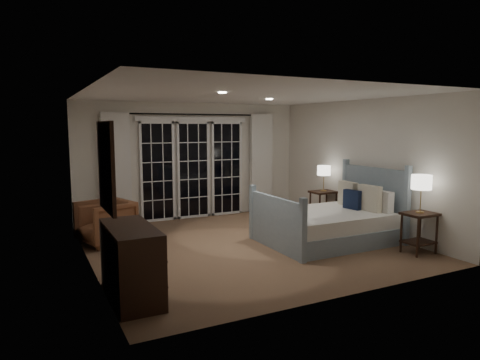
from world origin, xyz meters
name	(u,v)px	position (x,y,z in m)	size (l,w,h in m)	color
floor	(245,245)	(0.00, 0.00, 0.00)	(5.00, 5.00, 0.00)	brown
ceiling	(246,95)	(0.00, 0.00, 2.50)	(5.00, 5.00, 0.00)	white
wall_left	(87,180)	(-2.50, 0.00, 1.25)	(0.02, 5.00, 2.50)	silver
wall_right	(361,165)	(2.50, 0.00, 1.25)	(0.02, 5.00, 2.50)	silver
wall_back	(193,161)	(0.00, 2.50, 1.25)	(5.00, 0.02, 2.50)	silver
wall_front	(347,192)	(0.00, -2.50, 1.25)	(5.00, 0.02, 2.50)	silver
french_doors	(193,168)	(0.00, 2.46, 1.09)	(2.50, 0.04, 2.20)	black
curtain_rod	(194,114)	(0.00, 2.40, 2.25)	(0.03, 0.03, 3.50)	black
curtain_left	(117,169)	(-1.65, 2.38, 1.15)	(0.55, 0.10, 2.25)	silver
curtain_right	(261,163)	(1.65, 2.38, 1.15)	(0.55, 0.10, 2.25)	silver
downlight_a	(269,99)	(0.80, 0.60, 2.49)	(0.12, 0.12, 0.01)	white
downlight_b	(222,93)	(-0.60, -0.40, 2.49)	(0.12, 0.12, 0.01)	white
bed	(330,223)	(1.42, -0.46, 0.32)	(2.16, 1.54, 1.25)	#8697A2
nightstand_left	(419,227)	(2.22, -1.66, 0.43)	(0.50, 0.40, 0.65)	black
nightstand_right	(323,202)	(2.25, 0.81, 0.43)	(0.51, 0.41, 0.66)	black
lamp_left	(422,183)	(2.22, -1.66, 1.13)	(0.31, 0.31, 0.60)	#A98543
lamp_right	(324,171)	(2.25, 0.81, 1.08)	(0.27, 0.27, 0.53)	#A98543
armchair	(106,222)	(-2.10, 1.13, 0.37)	(0.80, 0.82, 0.75)	brown
dresser	(131,262)	(-2.23, -1.41, 0.43)	(0.51, 1.21, 0.85)	black
mirror	(106,167)	(-2.47, -1.41, 1.55)	(0.05, 0.85, 1.00)	black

